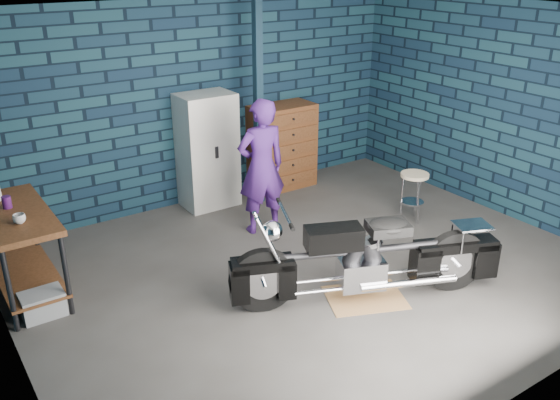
{
  "coord_description": "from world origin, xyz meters",
  "views": [
    {
      "loc": [
        -3.47,
        -4.51,
        3.25
      ],
      "look_at": [
        -0.22,
        0.3,
        0.78
      ],
      "focal_mm": 38.0,
      "sensor_mm": 36.0,
      "label": 1
    }
  ],
  "objects_px": {
    "motorcycle": "(368,253)",
    "tool_chest": "(283,147)",
    "workbench": "(23,253)",
    "person": "(261,167)",
    "storage_bin": "(43,304)",
    "locker": "(208,151)",
    "shop_stool": "(413,197)"
  },
  "relations": [
    {
      "from": "workbench",
      "to": "person",
      "type": "height_order",
      "value": "person"
    },
    {
      "from": "workbench",
      "to": "locker",
      "type": "xyz_separation_m",
      "value": [
        2.6,
        0.99,
        0.31
      ]
    },
    {
      "from": "motorcycle",
      "to": "person",
      "type": "bearing_deg",
      "value": 113.12
    },
    {
      "from": "storage_bin",
      "to": "tool_chest",
      "type": "relative_size",
      "value": 0.32
    },
    {
      "from": "person",
      "to": "storage_bin",
      "type": "relative_size",
      "value": 4.26
    },
    {
      "from": "locker",
      "to": "shop_stool",
      "type": "xyz_separation_m",
      "value": [
        1.91,
        -1.92,
        -0.45
      ]
    },
    {
      "from": "person",
      "to": "tool_chest",
      "type": "relative_size",
      "value": 1.36
    },
    {
      "from": "workbench",
      "to": "tool_chest",
      "type": "relative_size",
      "value": 1.15
    },
    {
      "from": "workbench",
      "to": "locker",
      "type": "bearing_deg",
      "value": 20.79
    },
    {
      "from": "tool_chest",
      "to": "motorcycle",
      "type": "bearing_deg",
      "value": -109.04
    },
    {
      "from": "locker",
      "to": "tool_chest",
      "type": "relative_size",
      "value": 1.26
    },
    {
      "from": "person",
      "to": "locker",
      "type": "relative_size",
      "value": 1.08
    },
    {
      "from": "workbench",
      "to": "storage_bin",
      "type": "xyz_separation_m",
      "value": [
        0.02,
        -0.5,
        -0.33
      ]
    },
    {
      "from": "locker",
      "to": "shop_stool",
      "type": "bearing_deg",
      "value": -45.12
    },
    {
      "from": "person",
      "to": "storage_bin",
      "type": "distance_m",
      "value": 2.87
    },
    {
      "from": "workbench",
      "to": "shop_stool",
      "type": "distance_m",
      "value": 4.61
    },
    {
      "from": "person",
      "to": "storage_bin",
      "type": "bearing_deg",
      "value": 15.58
    },
    {
      "from": "shop_stool",
      "to": "tool_chest",
      "type": "bearing_deg",
      "value": 110.11
    },
    {
      "from": "workbench",
      "to": "motorcycle",
      "type": "xyz_separation_m",
      "value": [
        2.78,
        -2.0,
        0.06
      ]
    },
    {
      "from": "motorcycle",
      "to": "shop_stool",
      "type": "height_order",
      "value": "motorcycle"
    },
    {
      "from": "motorcycle",
      "to": "workbench",
      "type": "bearing_deg",
      "value": 167.02
    },
    {
      "from": "workbench",
      "to": "storage_bin",
      "type": "bearing_deg",
      "value": -87.71
    },
    {
      "from": "motorcycle",
      "to": "storage_bin",
      "type": "xyz_separation_m",
      "value": [
        -2.76,
        1.5,
        -0.39
      ]
    },
    {
      "from": "motorcycle",
      "to": "shop_stool",
      "type": "bearing_deg",
      "value": 54.41
    },
    {
      "from": "workbench",
      "to": "tool_chest",
      "type": "xyz_separation_m",
      "value": [
        3.81,
        0.99,
        0.16
      ]
    },
    {
      "from": "locker",
      "to": "storage_bin",
      "type": "bearing_deg",
      "value": -150.05
    },
    {
      "from": "motorcycle",
      "to": "tool_chest",
      "type": "relative_size",
      "value": 1.91
    },
    {
      "from": "motorcycle",
      "to": "shop_stool",
      "type": "relative_size",
      "value": 3.61
    },
    {
      "from": "shop_stool",
      "to": "motorcycle",
      "type": "bearing_deg",
      "value": -148.33
    },
    {
      "from": "locker",
      "to": "person",
      "type": "bearing_deg",
      "value": -81.31
    },
    {
      "from": "motorcycle",
      "to": "tool_chest",
      "type": "distance_m",
      "value": 3.16
    },
    {
      "from": "motorcycle",
      "to": "person",
      "type": "height_order",
      "value": "person"
    }
  ]
}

